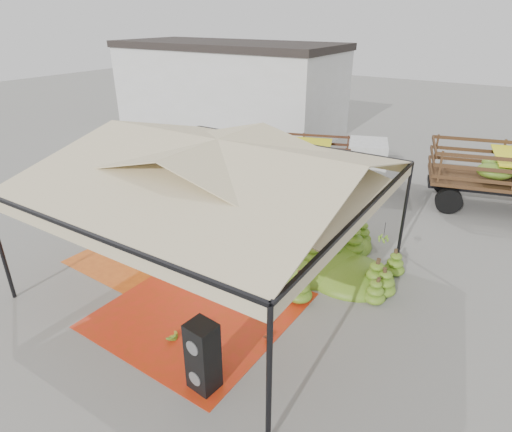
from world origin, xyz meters
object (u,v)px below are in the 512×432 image
Objects in this scene: vendor at (284,210)px; speaker_stack at (203,356)px; truck_left at (322,156)px; banana_heap at (305,239)px.

speaker_stack is at bearing 126.39° from vendor.
speaker_stack is at bearing -95.14° from truck_left.
vendor is (-1.88, 6.59, 0.19)m from speaker_stack.
vendor is at bearing -97.45° from truck_left.
vendor is 5.50m from truck_left.
banana_heap is at bearing 102.14° from speaker_stack.
vendor reaches higher than banana_heap.
speaker_stack is (0.59, -5.64, 0.11)m from banana_heap.
truck_left is at bearing 110.20° from speaker_stack.
truck_left is at bearing -57.77° from vendor.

